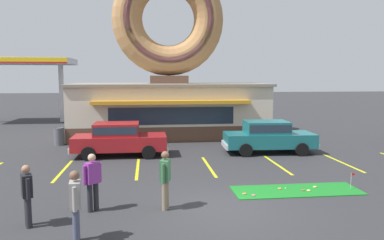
{
  "coord_description": "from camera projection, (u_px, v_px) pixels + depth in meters",
  "views": [
    {
      "loc": [
        -2.11,
        -10.36,
        3.8
      ],
      "look_at": [
        -0.29,
        5.0,
        2.0
      ],
      "focal_mm": 35.0,
      "sensor_mm": 36.0,
      "label": 1
    }
  ],
  "objects": [
    {
      "name": "ground_plane",
      "position": [
        222.0,
        208.0,
        10.9
      ],
      "size": [
        160.0,
        160.0,
        0.0
      ],
      "primitive_type": "plane",
      "color": "#2D2D30"
    },
    {
      "name": "donut_shop_building",
      "position": [
        169.0,
        78.0,
        24.14
      ],
      "size": [
        12.3,
        6.75,
        10.96
      ],
      "color": "brown",
      "rests_on": "ground"
    },
    {
      "name": "putting_mat",
      "position": [
        296.0,
        190.0,
        12.49
      ],
      "size": [
        4.26,
        1.43,
        0.03
      ],
      "primitive_type": "cube",
      "color": "#197523",
      "rests_on": "ground"
    },
    {
      "name": "mini_donut_near_left",
      "position": [
        309.0,
        190.0,
        12.38
      ],
      "size": [
        0.13,
        0.13,
        0.04
      ],
      "primitive_type": "torus",
      "color": "#E5C666",
      "rests_on": "putting_mat"
    },
    {
      "name": "mini_donut_near_right",
      "position": [
        244.0,
        194.0,
        12.04
      ],
      "size": [
        0.13,
        0.13,
        0.04
      ],
      "primitive_type": "torus",
      "color": "#D17F47",
      "rests_on": "putting_mat"
    },
    {
      "name": "mini_donut_mid_left",
      "position": [
        280.0,
        189.0,
        12.59
      ],
      "size": [
        0.13,
        0.13,
        0.04
      ],
      "primitive_type": "torus",
      "color": "#D17F47",
      "rests_on": "putting_mat"
    },
    {
      "name": "mini_donut_mid_centre",
      "position": [
        303.0,
        190.0,
        12.42
      ],
      "size": [
        0.13,
        0.13,
        0.04
      ],
      "primitive_type": "torus",
      "color": "brown",
      "rests_on": "putting_mat"
    },
    {
      "name": "mini_donut_mid_right",
      "position": [
        315.0,
        187.0,
        12.79
      ],
      "size": [
        0.13,
        0.13,
        0.04
      ],
      "primitive_type": "torus",
      "color": "#E5C666",
      "rests_on": "putting_mat"
    },
    {
      "name": "mini_donut_far_left",
      "position": [
        253.0,
        195.0,
        11.88
      ],
      "size": [
        0.13,
        0.13,
        0.04
      ],
      "primitive_type": "torus",
      "color": "#D8667F",
      "rests_on": "putting_mat"
    },
    {
      "name": "golf_ball",
      "position": [
        286.0,
        188.0,
        12.62
      ],
      "size": [
        0.04,
        0.04,
        0.04
      ],
      "primitive_type": "sphere",
      "color": "white",
      "rests_on": "putting_mat"
    },
    {
      "name": "putting_flag_pin",
      "position": [
        352.0,
        177.0,
        12.59
      ],
      "size": [
        0.13,
        0.01,
        0.55
      ],
      "color": "silver",
      "rests_on": "putting_mat"
    },
    {
      "name": "car_red",
      "position": [
        119.0,
        138.0,
        17.91
      ],
      "size": [
        4.56,
        1.98,
        1.6
      ],
      "color": "maroon",
      "rests_on": "ground"
    },
    {
      "name": "car_teal",
      "position": [
        268.0,
        136.0,
        18.65
      ],
      "size": [
        4.63,
        2.14,
        1.6
      ],
      "color": "#196066",
      "rests_on": "ground"
    },
    {
      "name": "pedestrian_blue_sweater_man",
      "position": [
        92.0,
        180.0,
        10.52
      ],
      "size": [
        0.47,
        0.43,
        1.66
      ],
      "color": "#232328",
      "rests_on": "ground"
    },
    {
      "name": "pedestrian_hooded_kid",
      "position": [
        27.0,
        193.0,
        9.42
      ],
      "size": [
        0.37,
        0.56,
        1.6
      ],
      "color": "#232328",
      "rests_on": "ground"
    },
    {
      "name": "pedestrian_leather_jacket_man",
      "position": [
        165.0,
        177.0,
        10.66
      ],
      "size": [
        0.34,
        0.57,
        1.7
      ],
      "color": "#7F7056",
      "rests_on": "ground"
    },
    {
      "name": "pedestrian_clipboard_woman",
      "position": [
        75.0,
        203.0,
        8.5
      ],
      "size": [
        0.29,
        0.59,
        1.69
      ],
      "color": "#474C66",
      "rests_on": "ground"
    },
    {
      "name": "trash_bin",
      "position": [
        59.0,
        136.0,
        20.81
      ],
      "size": [
        0.57,
        0.57,
        0.97
      ],
      "color": "#51565B",
      "rests_on": "ground"
    },
    {
      "name": "gas_station_canopy",
      "position": [
        16.0,
        64.0,
        30.63
      ],
      "size": [
        9.0,
        4.46,
        5.3
      ],
      "color": "silver",
      "rests_on": "ground"
    },
    {
      "name": "parking_stripe_left",
      "position": [
        63.0,
        171.0,
        15.18
      ],
      "size": [
        0.12,
        3.6,
        0.01
      ],
      "primitive_type": "cube",
      "color": "yellow",
      "rests_on": "ground"
    },
    {
      "name": "parking_stripe_mid_left",
      "position": [
        138.0,
        168.0,
        15.53
      ],
      "size": [
        0.12,
        3.6,
        0.01
      ],
      "primitive_type": "cube",
      "color": "yellow",
      "rests_on": "ground"
    },
    {
      "name": "parking_stripe_centre",
      "position": [
        209.0,
        166.0,
        15.88
      ],
      "size": [
        0.12,
        3.6,
        0.01
      ],
      "primitive_type": "cube",
      "color": "yellow",
      "rests_on": "ground"
    },
    {
      "name": "parking_stripe_mid_right",
      "position": [
        277.0,
        164.0,
        16.23
      ],
      "size": [
        0.12,
        3.6,
        0.01
      ],
      "primitive_type": "cube",
      "color": "yellow",
      "rests_on": "ground"
    },
    {
      "name": "parking_stripe_right",
      "position": [
        342.0,
        163.0,
        16.58
      ],
      "size": [
        0.12,
        3.6,
        0.01
      ],
      "primitive_type": "cube",
      "color": "yellow",
      "rests_on": "ground"
    }
  ]
}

